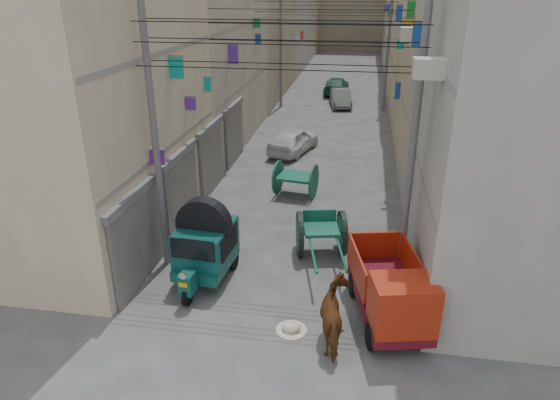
% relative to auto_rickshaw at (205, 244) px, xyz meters
% --- Properties ---
extents(building_row_left, '(8.00, 62.00, 14.00)m').
position_rel_auto_rickshaw_xyz_m(building_row_left, '(-5.92, 28.79, 5.30)').
color(building_row_left, beige).
rests_on(building_row_left, ground).
extents(building_row_right, '(8.00, 62.00, 14.00)m').
position_rel_auto_rickshaw_xyz_m(building_row_right, '(10.07, 28.79, 5.30)').
color(building_row_right, '#A19D97').
rests_on(building_row_right, ground).
extents(shutters_left, '(0.18, 14.40, 2.88)m').
position_rel_auto_rickshaw_xyz_m(shutters_left, '(-1.84, 5.04, 0.33)').
color(shutters_left, '#48494D').
rests_on(shutters_left, ground).
extents(signboards, '(8.22, 40.52, 5.67)m').
position_rel_auto_rickshaw_xyz_m(signboards, '(2.07, 16.32, 2.27)').
color(signboards, '#167A2A').
rests_on(signboards, ground).
extents(ac_units, '(0.70, 6.55, 3.35)m').
position_rel_auto_rickshaw_xyz_m(ac_units, '(5.73, 2.33, 6.27)').
color(ac_units, '#B3B2A1').
rests_on(ac_units, ground).
extents(utility_poles, '(7.40, 22.20, 8.00)m').
position_rel_auto_rickshaw_xyz_m(utility_poles, '(2.08, 11.66, 2.84)').
color(utility_poles, '#5B5B5E').
rests_on(utility_poles, ground).
extents(overhead_cables, '(7.40, 22.52, 1.12)m').
position_rel_auto_rickshaw_xyz_m(overhead_cables, '(2.08, 9.06, 5.61)').
color(overhead_cables, black).
rests_on(overhead_cables, ground).
extents(auto_rickshaw, '(1.74, 2.85, 1.97)m').
position_rel_auto_rickshaw_xyz_m(auto_rickshaw, '(0.00, 0.00, 0.00)').
color(auto_rickshaw, black).
rests_on(auto_rickshaw, ground).
extents(tonga_cart, '(1.89, 3.46, 1.48)m').
position_rel_auto_rickshaw_xyz_m(tonga_cart, '(3.24, 2.00, -0.39)').
color(tonga_cart, black).
rests_on(tonga_cart, ground).
extents(mini_truck, '(2.24, 3.66, 1.91)m').
position_rel_auto_rickshaw_xyz_m(mini_truck, '(5.37, -1.54, -0.24)').
color(mini_truck, black).
rests_on(mini_truck, ground).
extents(second_cart, '(1.82, 1.66, 1.43)m').
position_rel_auto_rickshaw_xyz_m(second_cart, '(1.76, 6.72, -0.40)').
color(second_cart, '#135440').
rests_on(second_cart, ground).
extents(feed_sack, '(0.50, 0.40, 0.25)m').
position_rel_auto_rickshaw_xyz_m(feed_sack, '(2.87, -2.06, -1.04)').
color(feed_sack, beige).
rests_on(feed_sack, ground).
extents(horse, '(1.17, 1.95, 1.54)m').
position_rel_auto_rickshaw_xyz_m(horse, '(4.04, -2.34, -0.39)').
color(horse, '#5C3715').
rests_on(horse, ground).
extents(distant_car_white, '(2.57, 4.16, 1.32)m').
position_rel_auto_rickshaw_xyz_m(distant_car_white, '(0.84, 12.44, -0.50)').
color(distant_car_white, silver).
rests_on(distant_car_white, ground).
extents(distant_car_grey, '(1.84, 3.84, 1.21)m').
position_rel_auto_rickshaw_xyz_m(distant_car_grey, '(2.68, 23.49, -0.55)').
color(distant_car_grey, '#5D635F').
rests_on(distant_car_grey, ground).
extents(distant_car_green, '(1.91, 4.41, 1.26)m').
position_rel_auto_rickshaw_xyz_m(distant_car_green, '(2.09, 27.85, -0.53)').
color(distant_car_green, '#1A4D34').
rests_on(distant_car_green, ground).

